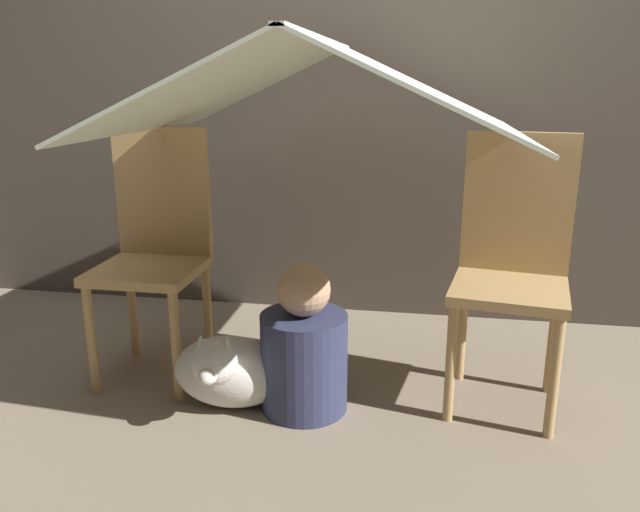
{
  "coord_description": "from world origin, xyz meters",
  "views": [
    {
      "loc": [
        0.38,
        -2.07,
        1.17
      ],
      "look_at": [
        0.0,
        0.1,
        0.54
      ],
      "focal_mm": 35.0,
      "sensor_mm": 36.0,
      "label": 1
    }
  ],
  "objects_px": {
    "chair_left": "(155,244)",
    "dog": "(228,370)",
    "person_front": "(304,351)",
    "chair_right": "(512,261)"
  },
  "relations": [
    {
      "from": "dog",
      "to": "person_front",
      "type": "bearing_deg",
      "value": 9.41
    },
    {
      "from": "chair_right",
      "to": "person_front",
      "type": "distance_m",
      "value": 0.82
    },
    {
      "from": "chair_left",
      "to": "person_front",
      "type": "bearing_deg",
      "value": -18.82
    },
    {
      "from": "chair_left",
      "to": "dog",
      "type": "relative_size",
      "value": 2.33
    },
    {
      "from": "chair_left",
      "to": "person_front",
      "type": "distance_m",
      "value": 0.75
    },
    {
      "from": "chair_right",
      "to": "chair_left",
      "type": "bearing_deg",
      "value": -170.81
    },
    {
      "from": "person_front",
      "to": "dog",
      "type": "bearing_deg",
      "value": -170.59
    },
    {
      "from": "chair_left",
      "to": "chair_right",
      "type": "xyz_separation_m",
      "value": [
        1.37,
        -0.0,
        0.0
      ]
    },
    {
      "from": "chair_left",
      "to": "dog",
      "type": "bearing_deg",
      "value": -35.46
    },
    {
      "from": "chair_left",
      "to": "dog",
      "type": "distance_m",
      "value": 0.6
    }
  ]
}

